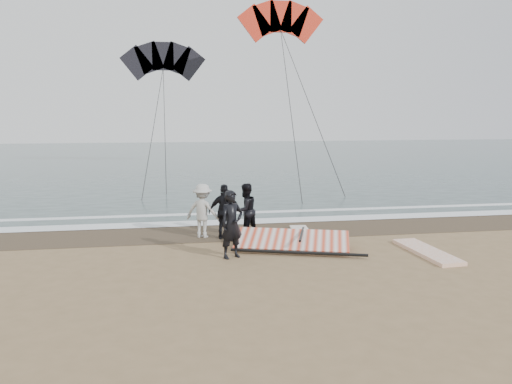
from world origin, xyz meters
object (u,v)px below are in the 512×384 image
Objects in this scene: board_cream at (303,233)px; sail_rig at (289,242)px; man_main at (232,224)px; board_white at (427,252)px.

sail_rig reaches higher than board_cream.
man_main is 0.89× the size of board_cream.
board_white is at bearing -30.45° from man_main.
man_main reaches higher than board_cream.
board_white is 4.04m from sail_rig.
board_white is 0.72× the size of sail_rig.
man_main is at bearing 171.35° from board_white.
board_white is 4.10m from board_cream.
board_white is 1.25× the size of board_cream.
man_main is at bearing -157.71° from sail_rig.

